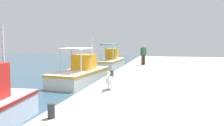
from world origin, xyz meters
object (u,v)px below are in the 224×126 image
fishing_boat_fourth (111,62)px  mooring_bollard_second (51,111)px  pelican (110,80)px  fishing_boat_third (80,73)px  fisherman_standing (143,54)px  mooring_bollard_third (111,74)px

fishing_boat_fourth → mooring_bollard_second: (-16.98, -2.48, 0.32)m
mooring_bollard_second → pelican: bearing=-9.1°
fishing_boat_third → fisherman_standing: (4.88, -3.65, 1.05)m
fishing_boat_fourth → fisherman_standing: fishing_boat_fourth is taller
fishing_boat_third → mooring_bollard_third: (-2.12, -2.64, 0.36)m
fishing_boat_third → fisherman_standing: fishing_boat_third is taller
mooring_bollard_second → fisherman_standing: bearing=-4.1°
mooring_bollard_second → mooring_bollard_third: 7.04m
fishing_boat_fourth → pelican: 13.31m
mooring_bollard_second → mooring_bollard_third: size_ratio=0.98×
fishing_boat_third → pelican: size_ratio=5.75×
fisherman_standing → mooring_bollard_second: (-14.05, 1.01, -0.70)m
pelican → mooring_bollard_third: bearing=12.2°
fisherman_standing → fishing_boat_fourth: bearing=50.0°
fishing_boat_third → fishing_boat_fourth: bearing=-1.2°
fishing_boat_third → mooring_bollard_third: fishing_boat_third is taller
mooring_bollard_third → pelican: bearing=-167.8°
fishing_boat_third → mooring_bollard_second: size_ratio=13.51×
mooring_bollard_second → mooring_bollard_third: bearing=0.0°
fishing_boat_third → mooring_bollard_third: bearing=-128.8°
fishing_boat_third → fisherman_standing: size_ratio=3.34×
fishing_boat_third → mooring_bollard_second: 9.54m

